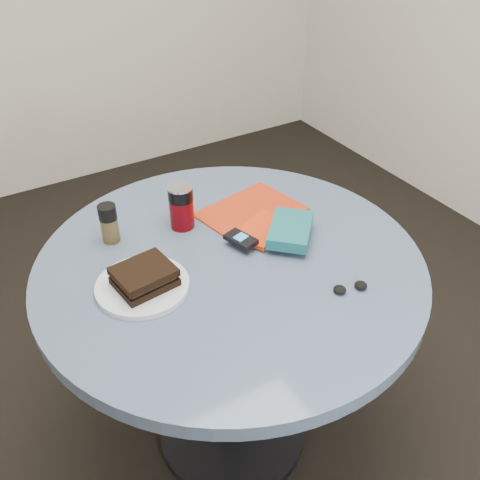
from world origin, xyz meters
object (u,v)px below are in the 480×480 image
novel (290,230)px  mp3_player (241,239)px  soda_can (181,206)px  plate (143,286)px  table (231,306)px  headphones (350,287)px  magazine (251,212)px  red_book (263,229)px  pepper_grinder (109,223)px  sandwich (144,276)px

novel → mp3_player: bearing=115.6°
soda_can → plate: bearing=-136.5°
novel → table: bearing=130.2°
plate → headphones: size_ratio=2.48×
table → magazine: magazine is taller
table → soda_can: size_ratio=7.77×
mp3_player → headphones: bearing=-64.5°
table → mp3_player: (0.05, 0.03, 0.19)m
magazine → red_book: red_book is taller
pepper_grinder → novel: size_ratio=0.68×
sandwich → soda_can: bearing=45.1°
soda_can → table: bearing=-79.2°
pepper_grinder → magazine: pepper_grinder is taller
sandwich → soda_can: 0.27m
sandwich → novel: size_ratio=0.90×
plate → mp3_player: bearing=4.2°
plate → magazine: size_ratio=0.81×
soda_can → mp3_player: (0.09, -0.17, -0.04)m
novel → mp3_player: (-0.13, 0.04, -0.01)m
pepper_grinder → red_book: bearing=-26.0°
table → sandwich: sandwich is taller
table → headphones: size_ratio=11.01×
plate → novel: size_ratio=1.38×
plate → magazine: 0.43m
soda_can → pepper_grinder: size_ratio=1.17×
magazine → headphones: bearing=-97.8°
pepper_grinder → novel: pepper_grinder is taller
sandwich → red_book: 0.37m
table → headphones: (0.19, -0.25, 0.17)m
plate → headphones: (0.42, -0.26, 0.00)m
plate → mp3_player: mp3_player is taller
novel → pepper_grinder: bearing=102.7°
table → sandwich: size_ratio=6.84×
sandwich → mp3_player: (0.28, 0.03, -0.01)m
novel → headphones: 0.24m
table → plate: (-0.24, 0.01, 0.17)m
headphones → mp3_player: bearing=115.5°
table → plate: bearing=177.5°
table → plate: plate is taller
table → novel: (0.18, -0.01, 0.20)m
soda_can → pepper_grinder: 0.20m
table → red_book: 0.23m
plate → sandwich: 0.03m
plate → pepper_grinder: pepper_grinder is taller
sandwich → mp3_player: 0.28m
magazine → headphones: size_ratio=3.05×
table → red_book: (0.14, 0.06, 0.17)m
magazine → mp3_player: (-0.11, -0.13, 0.02)m
novel → red_book: bearing=77.4°
plate → soda_can: 0.28m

